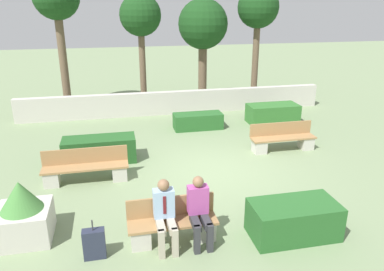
# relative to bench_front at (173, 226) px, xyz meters

# --- Properties ---
(ground_plane) EXTENTS (60.00, 60.00, 0.00)m
(ground_plane) POSITION_rel_bench_front_xyz_m (1.54, 2.74, -0.31)
(ground_plane) COLOR gray
(perimeter_wall) EXTENTS (12.21, 0.30, 0.91)m
(perimeter_wall) POSITION_rel_bench_front_xyz_m (1.54, 8.44, 0.15)
(perimeter_wall) COLOR beige
(perimeter_wall) RESTS_ON ground_plane
(bench_front) EXTENTS (1.68, 0.49, 0.82)m
(bench_front) POSITION_rel_bench_front_xyz_m (0.00, 0.00, 0.00)
(bench_front) COLOR #A37A4C
(bench_front) RESTS_ON ground_plane
(bench_left_side) EXTENTS (2.11, 0.48, 0.82)m
(bench_left_side) POSITION_rel_bench_front_xyz_m (-1.72, 2.91, 0.02)
(bench_left_side) COLOR #A37A4C
(bench_left_side) RESTS_ON ground_plane
(bench_right_side) EXTENTS (1.99, 0.48, 0.82)m
(bench_right_side) POSITION_rel_bench_front_xyz_m (4.03, 3.83, 0.01)
(bench_right_side) COLOR #A37A4C
(bench_right_side) RESTS_ON ground_plane
(person_seated_man) EXTENTS (0.38, 0.63, 1.31)m
(person_seated_man) POSITION_rel_bench_front_xyz_m (-0.16, -0.14, 0.41)
(person_seated_man) COLOR #B2A893
(person_seated_man) RESTS_ON ground_plane
(person_seated_woman) EXTENTS (0.38, 0.63, 1.30)m
(person_seated_woman) POSITION_rel_bench_front_xyz_m (0.48, -0.14, 0.40)
(person_seated_woman) COLOR #333338
(person_seated_woman) RESTS_ON ground_plane
(hedge_block_near_left) EXTENTS (1.88, 0.89, 0.68)m
(hedge_block_near_left) POSITION_rel_bench_front_xyz_m (4.88, 6.51, 0.03)
(hedge_block_near_left) COLOR #33702D
(hedge_block_near_left) RESTS_ON ground_plane
(hedge_block_near_right) EXTENTS (2.01, 0.76, 0.71)m
(hedge_block_near_right) POSITION_rel_bench_front_xyz_m (-1.40, 4.12, 0.05)
(hedge_block_near_right) COLOR #235623
(hedge_block_near_right) RESTS_ON ground_plane
(hedge_block_mid_left) EXTENTS (1.72, 0.70, 0.55)m
(hedge_block_mid_left) POSITION_rel_bench_front_xyz_m (1.97, 6.38, -0.03)
(hedge_block_mid_left) COLOR #286028
(hedge_block_mid_left) RESTS_ON ground_plane
(hedge_block_mid_right) EXTENTS (1.67, 0.87, 0.69)m
(hedge_block_mid_right) POSITION_rel_bench_front_xyz_m (2.30, -0.34, 0.04)
(hedge_block_mid_right) COLOR #286028
(hedge_block_mid_right) RESTS_ON ground_plane
(planter_corner_left) EXTENTS (0.97, 0.97, 1.20)m
(planter_corner_left) POSITION_rel_bench_front_xyz_m (-2.73, 0.66, 0.23)
(planter_corner_left) COLOR beige
(planter_corner_left) RESTS_ON ground_plane
(suitcase) EXTENTS (0.38, 0.19, 0.76)m
(suitcase) POSITION_rel_bench_front_xyz_m (-1.43, -0.22, -0.03)
(suitcase) COLOR #282D42
(suitcase) RESTS_ON ground_plane
(tree_leftmost) EXTENTS (1.80, 1.80, 5.39)m
(tree_leftmost) POSITION_rel_bench_front_xyz_m (-2.79, 10.03, 4.02)
(tree_leftmost) COLOR brown
(tree_leftmost) RESTS_ON ground_plane
(tree_center_left) EXTENTS (1.66, 1.66, 4.62)m
(tree_center_left) POSITION_rel_bench_front_xyz_m (0.37, 9.67, 3.38)
(tree_center_left) COLOR brown
(tree_center_left) RESTS_ON ground_plane
(tree_center_right) EXTENTS (2.09, 2.09, 4.44)m
(tree_center_right) POSITION_rel_bench_front_xyz_m (3.00, 9.91, 3.01)
(tree_center_right) COLOR brown
(tree_center_right) RESTS_ON ground_plane
(tree_rightmost) EXTENTS (1.76, 1.76, 4.94)m
(tree_rightmost) POSITION_rel_bench_front_xyz_m (5.36, 9.75, 3.65)
(tree_rightmost) COLOR brown
(tree_rightmost) RESTS_ON ground_plane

